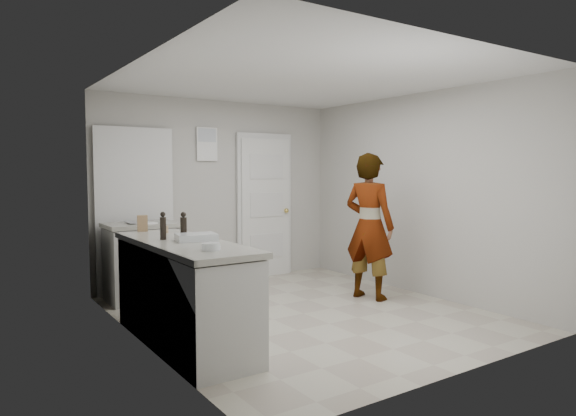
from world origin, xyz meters
TOP-DOWN VIEW (x-y plane):
  - ground at (0.00, 0.00)m, footprint 4.00×4.00m
  - room_shell at (-0.17, 1.95)m, footprint 4.00×4.00m
  - main_counter at (-1.45, -0.20)m, footprint 0.64×1.96m
  - side_counter at (-1.25, 1.55)m, footprint 0.84×0.61m
  - person at (1.05, 0.11)m, footprint 0.59×0.73m
  - cake_mix_box at (-1.51, 0.70)m, footprint 0.11×0.07m
  - spice_jar at (-1.36, 0.44)m, footprint 0.05×0.05m
  - oil_cruet_a at (-1.35, 0.03)m, footprint 0.06×0.06m
  - oil_cruet_b at (-1.56, -0.02)m, footprint 0.06×0.06m
  - baking_dish at (-1.34, -0.24)m, footprint 0.39×0.31m
  - egg_bowl at (-1.47, -0.81)m, footprint 0.15×0.15m
  - papers at (-1.26, 1.49)m, footprint 0.31×0.36m

SIDE VIEW (x-z plane):
  - ground at x=0.00m, z-range 0.00..0.00m
  - main_counter at x=-1.45m, z-range -0.04..0.89m
  - side_counter at x=-1.25m, z-range -0.03..0.89m
  - person at x=1.05m, z-range 0.00..1.75m
  - papers at x=-1.26m, z-range 0.93..0.93m
  - baking_dish at x=-1.34m, z-range 0.92..0.98m
  - egg_bowl at x=-1.47m, z-range 0.93..0.98m
  - spice_jar at x=-1.36m, z-range 0.93..1.00m
  - cake_mix_box at x=-1.51m, z-range 0.93..1.09m
  - room_shell at x=-0.17m, z-range -0.98..3.02m
  - oil_cruet_a at x=-1.35m, z-range 0.92..1.16m
  - oil_cruet_b at x=-1.56m, z-range 0.92..1.17m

